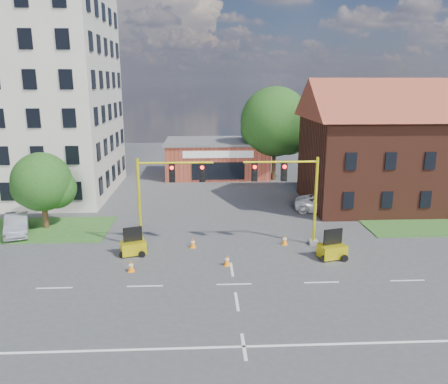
{
  "coord_description": "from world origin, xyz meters",
  "views": [
    {
      "loc": [
        -1.64,
        -22.54,
        11.06
      ],
      "look_at": [
        -0.1,
        10.0,
        2.86
      ],
      "focal_mm": 35.0,
      "sensor_mm": 36.0,
      "label": 1
    }
  ],
  "objects_px": {
    "trailer_east": "(332,250)",
    "pickup_white": "(326,204)",
    "signal_mast_west": "(164,192)",
    "trailer_west": "(133,246)",
    "signal_mast_east": "(292,190)"
  },
  "relations": [
    {
      "from": "trailer_east",
      "to": "pickup_white",
      "type": "bearing_deg",
      "value": 62.07
    },
    {
      "from": "trailer_east",
      "to": "pickup_white",
      "type": "height_order",
      "value": "trailer_east"
    },
    {
      "from": "signal_mast_west",
      "to": "pickup_white",
      "type": "relative_size",
      "value": 1.14
    },
    {
      "from": "signal_mast_west",
      "to": "pickup_white",
      "type": "bearing_deg",
      "value": 29.78
    },
    {
      "from": "trailer_east",
      "to": "pickup_white",
      "type": "relative_size",
      "value": 0.35
    },
    {
      "from": "trailer_west",
      "to": "trailer_east",
      "type": "bearing_deg",
      "value": -24.17
    },
    {
      "from": "signal_mast_west",
      "to": "signal_mast_east",
      "type": "distance_m",
      "value": 8.71
    },
    {
      "from": "trailer_east",
      "to": "signal_mast_east",
      "type": "bearing_deg",
      "value": 116.65
    },
    {
      "from": "signal_mast_west",
      "to": "trailer_east",
      "type": "bearing_deg",
      "value": -13.13
    },
    {
      "from": "signal_mast_east",
      "to": "trailer_east",
      "type": "xyz_separation_m",
      "value": [
        2.22,
        -2.55,
        -3.33
      ]
    },
    {
      "from": "signal_mast_east",
      "to": "trailer_west",
      "type": "bearing_deg",
      "value": -173.15
    },
    {
      "from": "signal_mast_east",
      "to": "trailer_east",
      "type": "bearing_deg",
      "value": -48.98
    },
    {
      "from": "trailer_east",
      "to": "signal_mast_west",
      "type": "bearing_deg",
      "value": 152.5
    },
    {
      "from": "trailer_west",
      "to": "pickup_white",
      "type": "height_order",
      "value": "trailer_west"
    },
    {
      "from": "signal_mast_west",
      "to": "trailer_west",
      "type": "bearing_deg",
      "value": -147.1
    }
  ]
}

